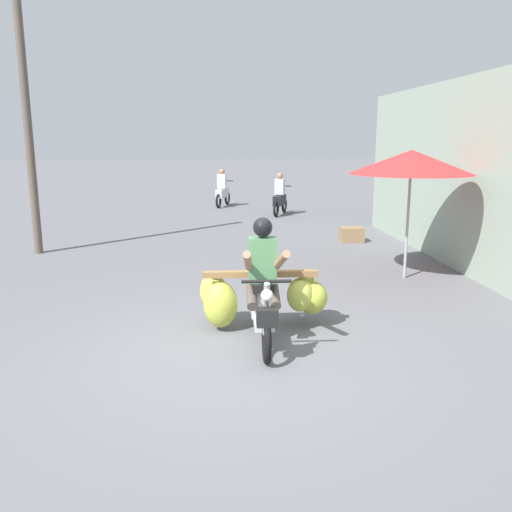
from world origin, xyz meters
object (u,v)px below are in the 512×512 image
motorbike_main_loaded (265,294)px  produce_crate (352,235)px  utility_pole (25,100)px  motorbike_distant_ahead_right (280,198)px  motorbike_distant_ahead_left (222,191)px  market_umbrella_near_shop (411,162)px

motorbike_main_loaded → produce_crate: 6.69m
produce_crate → utility_pole: 7.99m
motorbike_distant_ahead_right → motorbike_distant_ahead_left: bearing=127.3°
market_umbrella_near_shop → utility_pole: utility_pole is taller
motorbike_distant_ahead_left → motorbike_distant_ahead_right: 3.05m
motorbike_main_loaded → produce_crate: size_ratio=3.29×
market_umbrella_near_shop → produce_crate: bearing=91.1°
market_umbrella_near_shop → utility_pole: (-7.39, 2.81, 1.20)m
motorbike_distant_ahead_left → produce_crate: size_ratio=2.78×
motorbike_main_loaded → market_umbrella_near_shop: 4.15m
motorbike_main_loaded → utility_pole: utility_pole is taller
produce_crate → utility_pole: (-7.32, -0.69, 3.12)m
motorbike_distant_ahead_right → utility_pole: bearing=-138.2°
motorbike_main_loaded → produce_crate: bearing=65.4°
motorbike_distant_ahead_right → market_umbrella_near_shop: market_umbrella_near_shop is taller
motorbike_distant_ahead_right → utility_pole: 8.70m
motorbike_distant_ahead_left → produce_crate: bearing=-67.4°
motorbike_main_loaded → motorbike_distant_ahead_left: 13.32m
motorbike_main_loaded → utility_pole: (-4.55, 5.39, 2.78)m
motorbike_main_loaded → market_umbrella_near_shop: size_ratio=0.79×
utility_pole → motorbike_main_loaded: bearing=-49.8°
motorbike_distant_ahead_left → motorbike_distant_ahead_right: bearing=-52.7°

